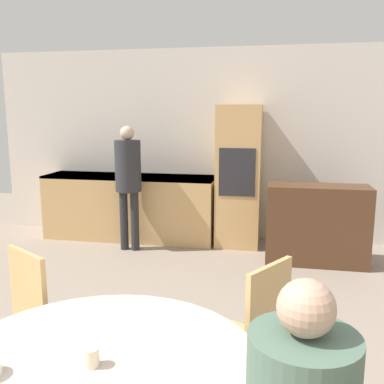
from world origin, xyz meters
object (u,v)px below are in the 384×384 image
(oven_unit, at_px, (239,176))
(chair_far_right, at_px, (254,337))
(sideboard, at_px, (317,225))
(cup, at_px, (91,357))
(person_standing, at_px, (128,174))
(chair_far_left, at_px, (15,329))

(oven_unit, xyz_separation_m, chair_far_right, (0.38, -3.40, -0.38))
(sideboard, bearing_deg, cup, -108.29)
(chair_far_right, bearing_deg, cup, -6.68)
(person_standing, bearing_deg, chair_far_right, -59.28)
(chair_far_right, height_order, person_standing, person_standing)
(sideboard, height_order, chair_far_right, chair_far_right)
(chair_far_left, xyz_separation_m, person_standing, (-0.40, 3.06, 0.44))
(sideboard, xyz_separation_m, chair_far_left, (-1.90, -3.00, 0.08))
(chair_far_left, height_order, chair_far_right, same)
(chair_far_left, relative_size, cup, 12.83)
(oven_unit, distance_m, person_standing, 1.44)
(sideboard, distance_m, chair_far_right, 2.89)
(sideboard, relative_size, person_standing, 0.73)
(sideboard, xyz_separation_m, chair_far_right, (-0.58, -2.83, 0.08))
(oven_unit, xyz_separation_m, chair_far_left, (-0.94, -3.57, -0.38))
(cup, bearing_deg, chair_far_left, 141.71)
(oven_unit, relative_size, cup, 24.22)
(sideboard, bearing_deg, chair_far_left, -122.34)
(oven_unit, bearing_deg, sideboard, -30.65)
(oven_unit, bearing_deg, chair_far_left, -104.75)
(sideboard, xyz_separation_m, person_standing, (-2.30, 0.06, 0.52))
(sideboard, distance_m, cup, 3.77)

